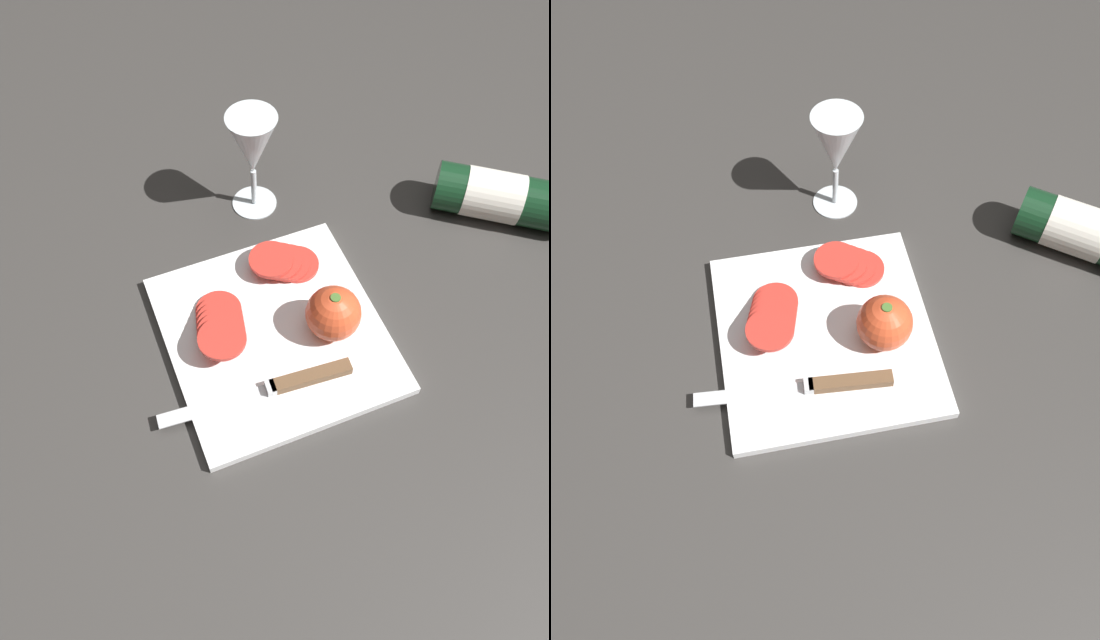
{
  "view_description": "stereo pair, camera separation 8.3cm",
  "coord_description": "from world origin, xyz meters",
  "views": [
    {
      "loc": [
        -0.38,
        0.15,
        0.75
      ],
      "look_at": [
        0.02,
        -0.01,
        0.04
      ],
      "focal_mm": 35.0,
      "sensor_mm": 36.0,
      "label": 1
    },
    {
      "loc": [
        -0.4,
        0.07,
        0.75
      ],
      "look_at": [
        0.02,
        -0.01,
        0.04
      ],
      "focal_mm": 35.0,
      "sensor_mm": 36.0,
      "label": 2
    }
  ],
  "objects": [
    {
      "name": "tomato_slice_stack_near",
      "position": [
        0.12,
        -0.07,
        0.03
      ],
      "size": [
        0.07,
        0.1,
        0.03
      ],
      "color": "red",
      "rests_on": "cutting_board"
    },
    {
      "name": "whole_tomato",
      "position": [
        0.0,
        -0.09,
        0.05
      ],
      "size": [
        0.07,
        0.07,
        0.08
      ],
      "color": "#DB4C28",
      "rests_on": "cutting_board"
    },
    {
      "name": "wine_glass",
      "position": [
        0.27,
        -0.07,
        0.11
      ],
      "size": [
        0.07,
        0.07,
        0.17
      ],
      "color": "silver",
      "rests_on": "ground_plane"
    },
    {
      "name": "ground_plane",
      "position": [
        0.0,
        0.0,
        0.0
      ],
      "size": [
        3.0,
        3.0,
        0.0
      ],
      "primitive_type": "plane",
      "color": "#383533"
    },
    {
      "name": "cutting_board",
      "position": [
        0.02,
        -0.01,
        0.01
      ],
      "size": [
        0.3,
        0.29,
        0.01
      ],
      "color": "white",
      "rests_on": "ground_plane"
    },
    {
      "name": "tomato_slice_stack_far",
      "position": [
        0.05,
        0.06,
        0.03
      ],
      "size": [
        0.13,
        0.08,
        0.04
      ],
      "color": "red",
      "rests_on": "cutting_board"
    },
    {
      "name": "knife",
      "position": [
        -0.06,
        -0.0,
        0.02
      ],
      "size": [
        0.04,
        0.26,
        0.01
      ],
      "rotation": [
        0.0,
        0.0,
        1.5
      ],
      "color": "silver",
      "rests_on": "cutting_board"
    },
    {
      "name": "wine_bottle",
      "position": [
        0.1,
        -0.43,
        0.04
      ],
      "size": [
        0.24,
        0.3,
        0.08
      ],
      "color": "#14381E",
      "rests_on": "ground_plane"
    }
  ]
}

